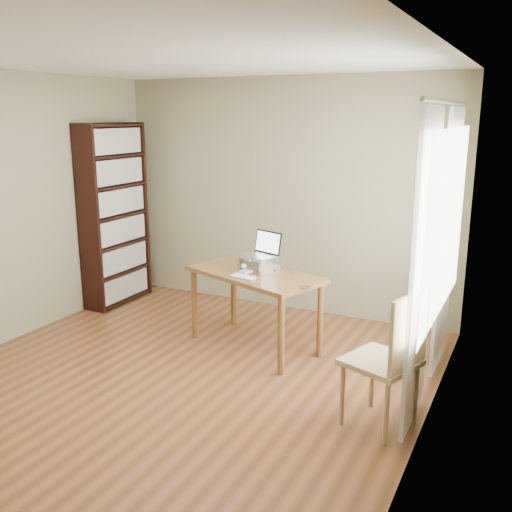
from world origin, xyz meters
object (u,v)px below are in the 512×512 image
at_px(bookshelf, 115,215).
at_px(keyboard, 244,277).
at_px(laptop, 261,250).
at_px(chair, 393,354).
at_px(desk, 255,283).
at_px(cat, 260,262).

height_order(bookshelf, keyboard, bookshelf).
relative_size(laptop, chair, 0.36).
height_order(bookshelf, desk, bookshelf).
bearing_deg(cat, chair, -11.91).
bearing_deg(keyboard, chair, -11.91).
bearing_deg(bookshelf, chair, -21.25).
relative_size(bookshelf, desk, 1.46).
height_order(cat, chair, chair).
height_order(desk, cat, cat).
relative_size(bookshelf, cat, 4.26).
xyz_separation_m(bookshelf, cat, (2.10, -0.42, -0.23)).
xyz_separation_m(desk, cat, (0.00, 0.11, 0.18)).
xyz_separation_m(bookshelf, laptop, (2.10, -0.39, -0.11)).
bearing_deg(keyboard, laptop, 101.39).
relative_size(bookshelf, keyboard, 7.25).
height_order(desk, chair, chair).
relative_size(desk, keyboard, 4.97).
xyz_separation_m(keyboard, chair, (1.52, -0.66, -0.19)).
bearing_deg(desk, keyboard, -71.18).
xyz_separation_m(laptop, chair, (1.52, -1.01, -0.38)).
distance_m(desk, keyboard, 0.25).
bearing_deg(chair, laptop, 165.59).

